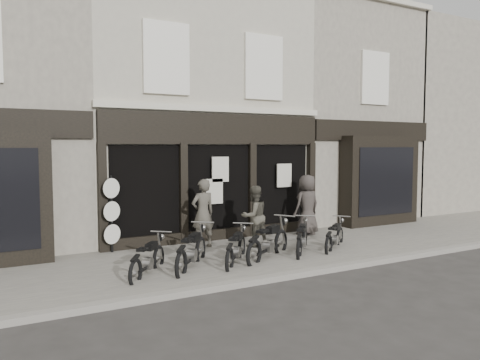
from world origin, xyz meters
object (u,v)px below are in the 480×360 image
motorcycle_2 (236,251)px  advert_sign_post (112,217)px  motorcycle_1 (192,254)px  motorcycle_0 (148,262)px  motorcycle_4 (302,241)px  man_left (203,213)px  motorcycle_5 (335,239)px  motorcycle_3 (269,245)px  man_centre (254,216)px  man_right (307,205)px

motorcycle_2 → advert_sign_post: (-2.40, 2.49, 0.68)m
motorcycle_2 → motorcycle_1: bearing=125.1°
motorcycle_0 → motorcycle_4: motorcycle_4 is taller
man_left → motorcycle_1: bearing=53.0°
motorcycle_0 → motorcycle_5: 5.36m
motorcycle_2 → motorcycle_4: (2.09, 0.14, 0.01)m
motorcycle_0 → man_left: size_ratio=0.84×
motorcycle_2 → motorcycle_3: motorcycle_3 is taller
motorcycle_2 → advert_sign_post: size_ratio=0.76×
motorcycle_4 → motorcycle_5: bearing=-51.2°
motorcycle_3 → man_centre: 1.45m
motorcycle_1 → motorcycle_4: motorcycle_1 is taller
motorcycle_2 → advert_sign_post: advert_sign_post is taller
man_centre → advert_sign_post: advert_sign_post is taller
motorcycle_0 → motorcycle_1: bearing=-46.5°
motorcycle_5 → man_left: size_ratio=0.86×
man_right → man_centre: bearing=8.9°
motorcycle_2 → motorcycle_5: size_ratio=1.00×
motorcycle_2 → motorcycle_4: size_ratio=0.99×
motorcycle_2 → motorcycle_5: motorcycle_2 is taller
motorcycle_5 → man_right: bearing=39.5°
motorcycle_1 → motorcycle_4: bearing=-49.1°
motorcycle_1 → motorcycle_2: motorcycle_1 is taller
man_left → man_centre: man_left is taller
man_left → man_right: size_ratio=1.00×
motorcycle_5 → man_right: man_right is taller
motorcycle_5 → man_centre: 2.33m
advert_sign_post → motorcycle_1: bearing=-86.1°
motorcycle_3 → advert_sign_post: advert_sign_post is taller
motorcycle_0 → man_right: size_ratio=0.84×
motorcycle_3 → man_right: bearing=4.4°
man_left → advert_sign_post: (-2.38, 0.59, -0.02)m
advert_sign_post → man_centre: bearing=-41.7°
man_left → motorcycle_0: bearing=35.0°
motorcycle_1 → motorcycle_3: (2.08, -0.08, 0.02)m
motorcycle_0 → motorcycle_4: 4.29m
man_right → motorcycle_2: bearing=22.0°
motorcycle_3 → motorcycle_4: motorcycle_3 is taller
motorcycle_2 → motorcycle_3: 0.96m
motorcycle_1 → motorcycle_3: 2.08m
advert_sign_post → motorcycle_5: bearing=-47.8°
man_left → man_right: 3.66m
motorcycle_4 → man_left: man_left is taller
motorcycle_1 → man_centre: man_centre is taller
advert_sign_post → man_right: bearing=-29.1°
man_centre → motorcycle_4: bearing=117.0°
motorcycle_4 → man_left: 2.83m
motorcycle_2 → motorcycle_4: 2.09m
motorcycle_1 → motorcycle_3: size_ratio=0.89×
motorcycle_0 → motorcycle_2: size_ratio=0.98×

